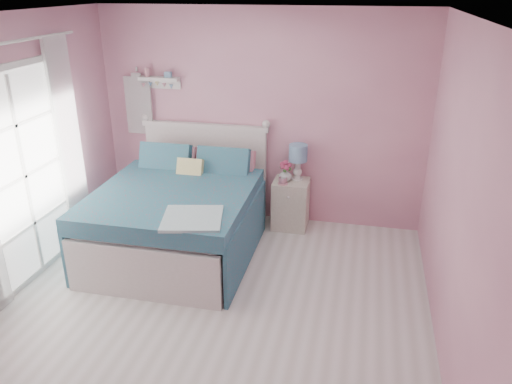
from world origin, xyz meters
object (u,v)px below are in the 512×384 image
at_px(nightstand, 291,204).
at_px(table_lamp, 298,156).
at_px(teacup, 283,181).
at_px(vase, 285,175).
at_px(bed, 180,216).

xyz_separation_m(nightstand, table_lamp, (0.06, 0.06, 0.61)).
bearing_deg(teacup, vase, 84.24).
height_order(bed, vase, bed).
bearing_deg(vase, teacup, -95.76).
height_order(vase, teacup, vase).
relative_size(table_lamp, teacup, 4.31).
xyz_separation_m(bed, vase, (1.06, 0.81, 0.29)).
xyz_separation_m(table_lamp, teacup, (-0.15, -0.18, -0.27)).
bearing_deg(bed, vase, 36.76).
relative_size(bed, teacup, 20.42).
height_order(nightstand, vase, vase).
xyz_separation_m(bed, nightstand, (1.13, 0.82, -0.10)).
relative_size(bed, vase, 12.77).
bearing_deg(vase, nightstand, 11.12).
height_order(table_lamp, vase, table_lamp).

